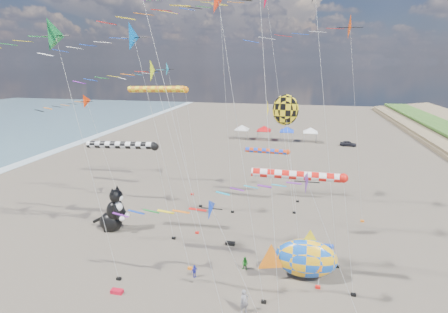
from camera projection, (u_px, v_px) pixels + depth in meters
delta_kite_0 at (31, 38)px, 24.22m from camera, size 13.09×2.49×20.03m
delta_kite_1 at (143, 74)px, 32.44m from camera, size 12.49×2.36×17.32m
delta_kite_2 at (75, 105)px, 38.18m from camera, size 9.87×1.69×13.62m
delta_kite_5 at (300, 192)px, 20.46m from camera, size 9.11×1.66×10.78m
delta_kite_7 at (208, 5)px, 20.83m from camera, size 10.42×2.01×21.59m
delta_kite_8 at (198, 216)px, 22.93m from camera, size 9.63×1.64×8.40m
delta_kite_9 at (125, 41)px, 25.54m from camera, size 11.46×2.24×19.85m
delta_kite_10 at (154, 72)px, 42.78m from camera, size 9.89×1.87×17.05m
delta_kite_11 at (347, 30)px, 33.67m from camera, size 12.32×2.65×21.52m
windsock_0 at (301, 176)px, 24.59m from camera, size 8.03×0.67×9.52m
windsock_1 at (125, 146)px, 32.98m from camera, size 8.45×0.75×9.69m
windsock_3 at (160, 90)px, 39.48m from camera, size 8.62×0.76×14.31m
windsock_4 at (269, 151)px, 42.71m from camera, size 6.94×0.65×6.71m
angelfish_kite at (283, 111)px, 29.78m from camera, size 3.74×3.02×14.29m
cat_inflatable at (112, 208)px, 35.76m from camera, size 3.79×2.22×4.86m
fish_inflatable at (305, 258)px, 27.65m from camera, size 6.61×3.34×4.38m
person_adult at (244, 302)px, 24.13m from camera, size 0.78×0.73×1.78m
child_green at (245, 264)px, 29.23m from camera, size 0.68×0.59×1.17m
child_blue at (194, 271)px, 28.25m from camera, size 0.60×0.66×1.08m
kite_bag_0 at (328, 246)px, 32.80m from camera, size 0.90×0.44×0.30m
kite_bag_2 at (117, 291)px, 26.38m from camera, size 0.90×0.44×0.30m
kite_bag_3 at (230, 243)px, 33.35m from camera, size 0.90×0.44×0.30m
tent_row at (276, 127)px, 76.62m from camera, size 19.20×4.20×3.80m
parked_car at (348, 144)px, 72.34m from camera, size 3.47×1.81×1.13m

